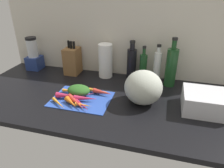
{
  "coord_description": "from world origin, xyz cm",
  "views": [
    {
      "loc": [
        38.74,
        -109.19,
        66.01
      ],
      "look_at": [
        11.53,
        -8.51,
        13.62
      ],
      "focal_mm": 33.08,
      "sensor_mm": 36.0,
      "label": 1
    }
  ],
  "objects_px": {
    "blender_appliance": "(34,56)",
    "bottle_3": "(171,67)",
    "winter_squash": "(143,87)",
    "carrot_1": "(85,98)",
    "carrot_7": "(102,92)",
    "paper_towel_roll": "(105,61)",
    "knife_block": "(72,61)",
    "carrot_2": "(83,105)",
    "bottle_2": "(157,67)",
    "carrot_8": "(68,96)",
    "carrot_0": "(81,104)",
    "carrot_9": "(72,91)",
    "carrot_6": "(84,95)",
    "carrot_4": "(71,102)",
    "dish_rack": "(205,102)",
    "carrot_3": "(79,90)",
    "carrot_5": "(59,103)",
    "carrot_10": "(76,102)",
    "carrot_11": "(99,91)",
    "cutting_board": "(82,99)",
    "bottle_0": "(132,63)",
    "bottle_1": "(143,67)"
  },
  "relations": [
    {
      "from": "bottle_2",
      "to": "bottle_3",
      "type": "xyz_separation_m",
      "value": [
        0.09,
        -0.01,
        0.02
      ]
    },
    {
      "from": "carrot_8",
      "to": "dish_rack",
      "type": "bearing_deg",
      "value": 6.74
    },
    {
      "from": "carrot_3",
      "to": "knife_block",
      "type": "height_order",
      "value": "knife_block"
    },
    {
      "from": "carrot_9",
      "to": "blender_appliance",
      "type": "height_order",
      "value": "blender_appliance"
    },
    {
      "from": "carrot_2",
      "to": "bottle_0",
      "type": "height_order",
      "value": "bottle_0"
    },
    {
      "from": "carrot_3",
      "to": "carrot_10",
      "type": "xyz_separation_m",
      "value": [
        0.05,
        -0.15,
        0.0
      ]
    },
    {
      "from": "carrot_6",
      "to": "carrot_10",
      "type": "relative_size",
      "value": 0.75
    },
    {
      "from": "carrot_2",
      "to": "carrot_4",
      "type": "height_order",
      "value": "carrot_4"
    },
    {
      "from": "blender_appliance",
      "to": "bottle_3",
      "type": "relative_size",
      "value": 0.78
    },
    {
      "from": "carrot_6",
      "to": "bottle_3",
      "type": "bearing_deg",
      "value": 32.11
    },
    {
      "from": "carrot_9",
      "to": "carrot_3",
      "type": "bearing_deg",
      "value": 36.37
    },
    {
      "from": "carrot_1",
      "to": "winter_squash",
      "type": "relative_size",
      "value": 0.63
    },
    {
      "from": "carrot_10",
      "to": "bottle_1",
      "type": "distance_m",
      "value": 0.56
    },
    {
      "from": "bottle_0",
      "to": "bottle_2",
      "type": "xyz_separation_m",
      "value": [
        0.19,
        -0.04,
        0.0
      ]
    },
    {
      "from": "carrot_9",
      "to": "carrot_10",
      "type": "bearing_deg",
      "value": -55.08
    },
    {
      "from": "carrot_3",
      "to": "winter_squash",
      "type": "bearing_deg",
      "value": -2.12
    },
    {
      "from": "paper_towel_roll",
      "to": "carrot_10",
      "type": "bearing_deg",
      "value": -96.11
    },
    {
      "from": "winter_squash",
      "to": "blender_appliance",
      "type": "relative_size",
      "value": 0.84
    },
    {
      "from": "carrot_8",
      "to": "blender_appliance",
      "type": "height_order",
      "value": "blender_appliance"
    },
    {
      "from": "winter_squash",
      "to": "bottle_3",
      "type": "relative_size",
      "value": 0.66
    },
    {
      "from": "carrot_4",
      "to": "carrot_6",
      "type": "height_order",
      "value": "carrot_4"
    },
    {
      "from": "carrot_11",
      "to": "bottle_2",
      "type": "xyz_separation_m",
      "value": [
        0.34,
        0.25,
        0.1
      ]
    },
    {
      "from": "bottle_0",
      "to": "paper_towel_roll",
      "type": "bearing_deg",
      "value": -174.02
    },
    {
      "from": "carrot_3",
      "to": "winter_squash",
      "type": "relative_size",
      "value": 0.58
    },
    {
      "from": "carrot_8",
      "to": "carrot_0",
      "type": "bearing_deg",
      "value": -27.78
    },
    {
      "from": "carrot_6",
      "to": "bottle_3",
      "type": "xyz_separation_m",
      "value": [
        0.51,
        0.32,
        0.12
      ]
    },
    {
      "from": "carrot_3",
      "to": "knife_block",
      "type": "xyz_separation_m",
      "value": [
        -0.17,
        0.29,
        0.08
      ]
    },
    {
      "from": "carrot_1",
      "to": "carrot_10",
      "type": "relative_size",
      "value": 0.79
    },
    {
      "from": "carrot_7",
      "to": "winter_squash",
      "type": "distance_m",
      "value": 0.27
    },
    {
      "from": "carrot_8",
      "to": "bottle_0",
      "type": "height_order",
      "value": "bottle_0"
    },
    {
      "from": "carrot_9",
      "to": "carrot_10",
      "type": "relative_size",
      "value": 0.7
    },
    {
      "from": "cutting_board",
      "to": "carrot_2",
      "type": "relative_size",
      "value": 3.6
    },
    {
      "from": "carrot_5",
      "to": "carrot_9",
      "type": "distance_m",
      "value": 0.16
    },
    {
      "from": "carrot_2",
      "to": "carrot_4",
      "type": "relative_size",
      "value": 0.86
    },
    {
      "from": "carrot_1",
      "to": "carrot_2",
      "type": "height_order",
      "value": "carrot_1"
    },
    {
      "from": "carrot_2",
      "to": "bottle_2",
      "type": "bearing_deg",
      "value": 49.4
    },
    {
      "from": "carrot_4",
      "to": "carrot_8",
      "type": "relative_size",
      "value": 0.74
    },
    {
      "from": "carrot_11",
      "to": "bottle_3",
      "type": "xyz_separation_m",
      "value": [
        0.44,
        0.24,
        0.12
      ]
    },
    {
      "from": "carrot_7",
      "to": "paper_towel_roll",
      "type": "relative_size",
      "value": 0.5
    },
    {
      "from": "bottle_3",
      "to": "bottle_0",
      "type": "bearing_deg",
      "value": 169.93
    },
    {
      "from": "carrot_7",
      "to": "knife_block",
      "type": "xyz_separation_m",
      "value": [
        -0.33,
        0.29,
        0.08
      ]
    },
    {
      "from": "bottle_1",
      "to": "carrot_11",
      "type": "bearing_deg",
      "value": -132.1
    },
    {
      "from": "carrot_2",
      "to": "carrot_8",
      "type": "bearing_deg",
      "value": 153.19
    },
    {
      "from": "cutting_board",
      "to": "carrot_1",
      "type": "height_order",
      "value": "carrot_1"
    },
    {
      "from": "carrot_9",
      "to": "bottle_0",
      "type": "distance_m",
      "value": 0.49
    },
    {
      "from": "carrot_9",
      "to": "knife_block",
      "type": "height_order",
      "value": "knife_block"
    },
    {
      "from": "carrot_1",
      "to": "carrot_7",
      "type": "xyz_separation_m",
      "value": [
        0.08,
        0.1,
        -0.0
      ]
    },
    {
      "from": "blender_appliance",
      "to": "dish_rack",
      "type": "distance_m",
      "value": 1.32
    },
    {
      "from": "cutting_board",
      "to": "dish_rack",
      "type": "height_order",
      "value": "dish_rack"
    },
    {
      "from": "carrot_2",
      "to": "bottle_3",
      "type": "relative_size",
      "value": 0.3
    }
  ]
}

